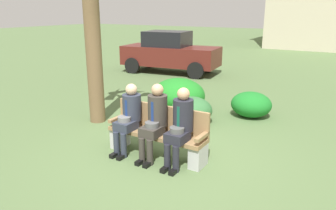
% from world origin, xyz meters
% --- Properties ---
extents(ground_plane, '(80.00, 80.00, 0.00)m').
position_xyz_m(ground_plane, '(0.00, 0.00, 0.00)').
color(ground_plane, '#546D40').
extents(park_bench, '(1.85, 0.44, 0.90)m').
position_xyz_m(park_bench, '(-0.14, -0.07, 0.42)').
color(park_bench, '#99754C').
rests_on(park_bench, ground).
extents(seated_man_left, '(0.34, 0.72, 1.26)m').
position_xyz_m(seated_man_left, '(-0.68, -0.20, 0.70)').
color(seated_man_left, '#2D3342').
rests_on(seated_man_left, ground).
extents(seated_man_middle, '(0.34, 0.72, 1.32)m').
position_xyz_m(seated_man_middle, '(-0.12, -0.20, 0.73)').
color(seated_man_middle, '#38332D').
rests_on(seated_man_middle, ground).
extents(seated_man_right, '(0.34, 0.72, 1.32)m').
position_xyz_m(seated_man_right, '(0.38, -0.20, 0.73)').
color(seated_man_right, '#23232D').
rests_on(seated_man_right, ground).
extents(shrub_near_bench, '(1.37, 1.26, 0.86)m').
position_xyz_m(shrub_near_bench, '(-1.11, 2.41, 0.43)').
color(shrub_near_bench, '#207E24').
rests_on(shrub_near_bench, ground).
extents(shrub_mid_lawn, '(0.98, 0.90, 0.61)m').
position_xyz_m(shrub_mid_lawn, '(0.63, 2.94, 0.31)').
color(shrub_mid_lawn, '#1C7726').
rests_on(shrub_mid_lawn, ground).
extents(shrub_far_lawn, '(0.97, 0.89, 0.61)m').
position_xyz_m(shrub_far_lawn, '(-0.43, 1.81, 0.30)').
color(shrub_far_lawn, '#336937').
rests_on(shrub_far_lawn, ground).
extents(parked_car_near, '(4.05, 2.08, 1.68)m').
position_xyz_m(parked_car_near, '(-4.01, 6.89, 0.84)').
color(parked_car_near, '#591E19').
rests_on(parked_car_near, ground).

